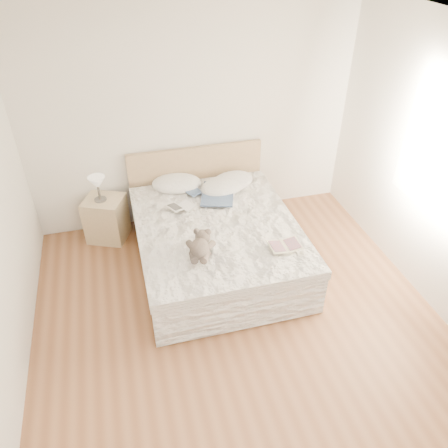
{
  "coord_description": "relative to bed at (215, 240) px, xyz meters",
  "views": [
    {
      "loc": [
        -0.92,
        -2.63,
        3.36
      ],
      "look_at": [
        0.07,
        1.05,
        0.62
      ],
      "focal_mm": 35.0,
      "sensor_mm": 36.0,
      "label": 1
    }
  ],
  "objects": [
    {
      "name": "floor",
      "position": [
        0.0,
        -1.19,
        -0.31
      ],
      "size": [
        4.0,
        4.5,
        0.0
      ],
      "primitive_type": "cube",
      "color": "brown",
      "rests_on": "ground"
    },
    {
      "name": "bed",
      "position": [
        0.0,
        0.0,
        0.0
      ],
      "size": [
        1.72,
        2.14,
        1.0
      ],
      "color": "tan",
      "rests_on": "floor"
    },
    {
      "name": "pillow_right",
      "position": [
        0.39,
        0.68,
        0.33
      ],
      "size": [
        0.69,
        0.59,
        0.17
      ],
      "primitive_type": "ellipsoid",
      "rotation": [
        0.0,
        0.0,
        0.38
      ],
      "color": "white",
      "rests_on": "bed"
    },
    {
      "name": "teddy_bear",
      "position": [
        -0.3,
        -0.61,
        0.34
      ],
      "size": [
        0.34,
        0.41,
        0.19
      ],
      "primitive_type": null,
      "rotation": [
        0.0,
        0.0,
        -0.28
      ],
      "color": "brown",
      "rests_on": "bed"
    },
    {
      "name": "pillow_middle",
      "position": [
        0.25,
        0.59,
        0.33
      ],
      "size": [
        0.66,
        0.54,
        0.17
      ],
      "primitive_type": "ellipsoid",
      "rotation": [
        0.0,
        0.0,
        0.27
      ],
      "color": "white",
      "rests_on": "bed"
    },
    {
      "name": "childrens_book",
      "position": [
        0.55,
        -0.68,
        0.32
      ],
      "size": [
        0.33,
        0.23,
        0.02
      ],
      "primitive_type": "cube",
      "rotation": [
        0.0,
        0.0,
        0.03
      ],
      "color": "#F3EBC2",
      "rests_on": "bed"
    },
    {
      "name": "nightstand",
      "position": [
        -1.18,
        0.8,
        -0.03
      ],
      "size": [
        0.57,
        0.55,
        0.56
      ],
      "primitive_type": "cube",
      "rotation": [
        0.0,
        0.0,
        -0.41
      ],
      "color": "tan",
      "rests_on": "floor"
    },
    {
      "name": "pillow_left",
      "position": [
        -0.28,
        0.81,
        0.33
      ],
      "size": [
        0.68,
        0.54,
        0.18
      ],
      "primitive_type": "ellipsoid",
      "rotation": [
        0.0,
        0.0,
        -0.2
      ],
      "color": "white",
      "rests_on": "bed"
    },
    {
      "name": "wall_back",
      "position": [
        0.0,
        1.06,
        1.04
      ],
      "size": [
        4.0,
        0.02,
        2.7
      ],
      "primitive_type": "cube",
      "color": "white",
      "rests_on": "ground"
    },
    {
      "name": "window",
      "position": [
        1.99,
        -0.89,
        1.14
      ],
      "size": [
        0.02,
        1.3,
        1.1
      ],
      "primitive_type": "cube",
      "color": "white",
      "rests_on": "wall_right"
    },
    {
      "name": "table_lamp",
      "position": [
        -1.21,
        0.79,
        0.48
      ],
      "size": [
        0.23,
        0.23,
        0.31
      ],
      "color": "#4D4842",
      "rests_on": "nightstand"
    },
    {
      "name": "blouse",
      "position": [
        0.15,
        0.46,
        0.32
      ],
      "size": [
        0.75,
        0.77,
        0.02
      ],
      "primitive_type": null,
      "rotation": [
        0.0,
        0.0,
        -0.31
      ],
      "color": "navy",
      "rests_on": "bed"
    },
    {
      "name": "ceiling",
      "position": [
        0.0,
        -1.19,
        2.39
      ],
      "size": [
        4.0,
        4.5,
        0.0
      ],
      "primitive_type": "cube",
      "color": "silver",
      "rests_on": "ground"
    },
    {
      "name": "photo_book",
      "position": [
        -0.33,
        0.29,
        0.32
      ],
      "size": [
        0.34,
        0.3,
        0.02
      ],
      "primitive_type": "cube",
      "rotation": [
        0.0,
        0.0,
        0.5
      ],
      "color": "white",
      "rests_on": "bed"
    }
  ]
}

